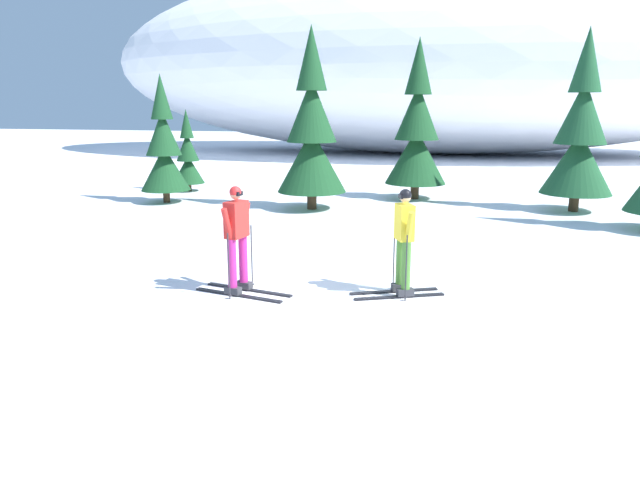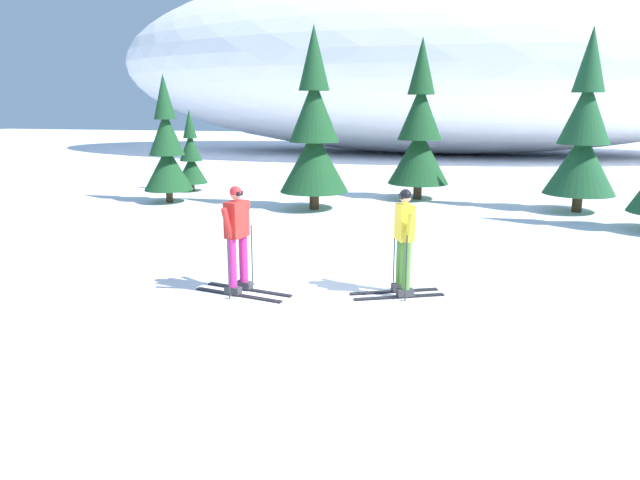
% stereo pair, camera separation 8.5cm
% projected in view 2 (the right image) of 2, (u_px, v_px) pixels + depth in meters
% --- Properties ---
extents(ground_plane, '(120.00, 120.00, 0.00)m').
position_uv_depth(ground_plane, '(302.00, 293.00, 10.22)').
color(ground_plane, white).
extents(skier_red_jacket, '(1.75, 0.81, 1.86)m').
position_uv_depth(skier_red_jacket, '(237.00, 237.00, 10.05)').
color(skier_red_jacket, black).
rests_on(skier_red_jacket, ground).
extents(skier_yellow_jacket, '(1.59, 1.03, 1.83)m').
position_uv_depth(skier_yellow_jacket, '(404.00, 240.00, 9.93)').
color(skier_yellow_jacket, black).
rests_on(skier_yellow_jacket, ground).
extents(pine_tree_far_left, '(1.17, 1.17, 3.04)m').
position_uv_depth(pine_tree_far_left, '(191.00, 157.00, 22.11)').
color(pine_tree_far_left, '#47301E').
rests_on(pine_tree_far_left, ground).
extents(pine_tree_left, '(1.61, 1.61, 4.18)m').
position_uv_depth(pine_tree_left, '(167.00, 150.00, 19.42)').
color(pine_tree_left, '#47301E').
rests_on(pine_tree_left, ground).
extents(pine_tree_center_left, '(2.13, 2.13, 5.51)m').
position_uv_depth(pine_tree_center_left, '(314.00, 134.00, 17.99)').
color(pine_tree_center_left, '#47301E').
rests_on(pine_tree_center_left, ground).
extents(pine_tree_center_right, '(2.08, 2.08, 5.39)m').
position_uv_depth(pine_tree_center_right, '(420.00, 133.00, 20.00)').
color(pine_tree_center_right, '#47301E').
rests_on(pine_tree_center_right, ground).
extents(pine_tree_right, '(2.09, 2.09, 5.42)m').
position_uv_depth(pine_tree_right, '(584.00, 137.00, 17.55)').
color(pine_tree_right, '#47301E').
rests_on(pine_tree_right, ground).
extents(snow_ridge_background, '(45.19, 20.62, 12.20)m').
position_uv_depth(snow_ridge_background, '(443.00, 60.00, 38.75)').
color(snow_ridge_background, white).
rests_on(snow_ridge_background, ground).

